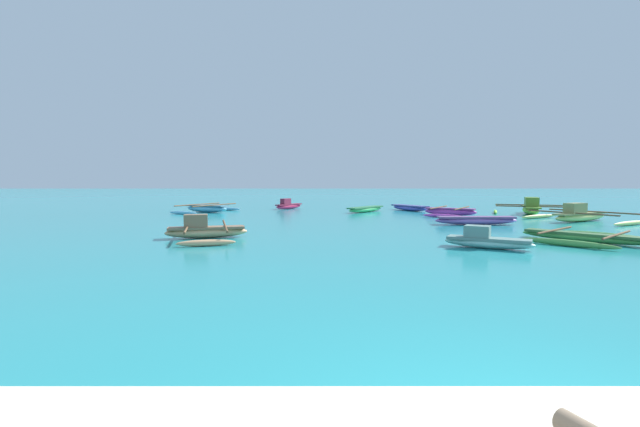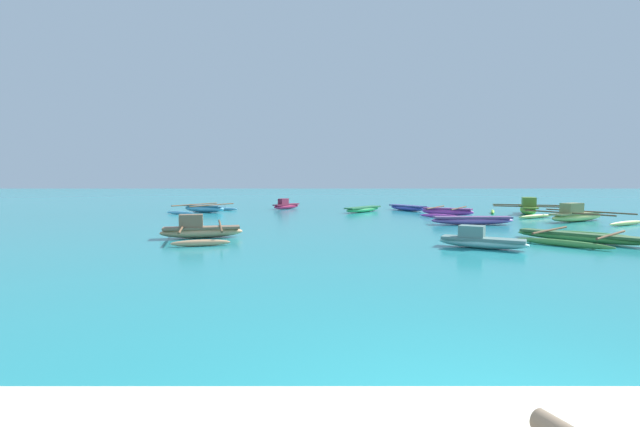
{
  "view_description": "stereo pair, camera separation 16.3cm",
  "coord_description": "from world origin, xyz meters",
  "px_view_note": "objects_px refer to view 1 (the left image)",
  "views": [
    {
      "loc": [
        -1.72,
        -2.63,
        1.91
      ],
      "look_at": [
        -1.63,
        19.76,
        0.25
      ],
      "focal_mm": 24.0,
      "sensor_mm": 36.0,
      "label": 1
    },
    {
      "loc": [
        -1.56,
        -2.63,
        1.91
      ],
      "look_at": [
        -1.63,
        19.76,
        0.25
      ],
      "focal_mm": 24.0,
      "sensor_mm": 36.0,
      "label": 2
    }
  ],
  "objects_px": {
    "moored_boat_7": "(286,205)",
    "moored_boat_6": "(484,240)",
    "moored_boat_10": "(529,208)",
    "moored_boat_4": "(474,220)",
    "moored_boat_5": "(364,209)",
    "moored_boat_2": "(582,237)",
    "moored_boat_1": "(203,230)",
    "moored_boat_8": "(578,215)",
    "moored_boat_0": "(408,208)",
    "moored_boat_9": "(205,208)",
    "moored_boat_3": "(448,212)"
  },
  "relations": [
    {
      "from": "moored_boat_7",
      "to": "moored_boat_6",
      "type": "bearing_deg",
      "value": -124.53
    },
    {
      "from": "moored_boat_6",
      "to": "moored_boat_10",
      "type": "distance_m",
      "value": 15.04
    },
    {
      "from": "moored_boat_4",
      "to": "moored_boat_5",
      "type": "relative_size",
      "value": 1.1
    },
    {
      "from": "moored_boat_2",
      "to": "moored_boat_1",
      "type": "bearing_deg",
      "value": -136.6
    },
    {
      "from": "moored_boat_7",
      "to": "moored_boat_5",
      "type": "bearing_deg",
      "value": -86.6
    },
    {
      "from": "moored_boat_2",
      "to": "moored_boat_8",
      "type": "xyz_separation_m",
      "value": [
        4.09,
        6.99,
        0.14
      ]
    },
    {
      "from": "moored_boat_6",
      "to": "moored_boat_8",
      "type": "xyz_separation_m",
      "value": [
        7.73,
        8.28,
        0.07
      ]
    },
    {
      "from": "moored_boat_4",
      "to": "moored_boat_7",
      "type": "distance_m",
      "value": 14.38
    },
    {
      "from": "moored_boat_0",
      "to": "moored_boat_5",
      "type": "xyz_separation_m",
      "value": [
        -3.07,
        -1.3,
        -0.01
      ]
    },
    {
      "from": "moored_boat_5",
      "to": "moored_boat_8",
      "type": "xyz_separation_m",
      "value": [
        9.64,
        -6.5,
        0.1
      ]
    },
    {
      "from": "moored_boat_6",
      "to": "moored_boat_0",
      "type": "bearing_deg",
      "value": 114.62
    },
    {
      "from": "moored_boat_0",
      "to": "moored_boat_9",
      "type": "distance_m",
      "value": 13.19
    },
    {
      "from": "moored_boat_0",
      "to": "moored_boat_10",
      "type": "bearing_deg",
      "value": 35.14
    },
    {
      "from": "moored_boat_1",
      "to": "moored_boat_7",
      "type": "relative_size",
      "value": 1.78
    },
    {
      "from": "moored_boat_3",
      "to": "moored_boat_10",
      "type": "distance_m",
      "value": 5.14
    },
    {
      "from": "moored_boat_4",
      "to": "moored_boat_9",
      "type": "relative_size",
      "value": 0.77
    },
    {
      "from": "moored_boat_6",
      "to": "moored_boat_8",
      "type": "relative_size",
      "value": 0.46
    },
    {
      "from": "moored_boat_0",
      "to": "moored_boat_8",
      "type": "relative_size",
      "value": 0.6
    },
    {
      "from": "moored_boat_6",
      "to": "moored_boat_9",
      "type": "relative_size",
      "value": 0.51
    },
    {
      "from": "moored_boat_1",
      "to": "moored_boat_8",
      "type": "xyz_separation_m",
      "value": [
        16.46,
        6.03,
        0.03
      ]
    },
    {
      "from": "moored_boat_1",
      "to": "moored_boat_4",
      "type": "distance_m",
      "value": 11.8
    },
    {
      "from": "moored_boat_4",
      "to": "moored_boat_9",
      "type": "height_order",
      "value": "moored_boat_9"
    },
    {
      "from": "moored_boat_2",
      "to": "moored_boat_6",
      "type": "distance_m",
      "value": 3.86
    },
    {
      "from": "moored_boat_1",
      "to": "moored_boat_10",
      "type": "height_order",
      "value": "moored_boat_10"
    },
    {
      "from": "moored_boat_3",
      "to": "moored_boat_7",
      "type": "bearing_deg",
      "value": -179.91
    },
    {
      "from": "moored_boat_5",
      "to": "moored_boat_7",
      "type": "height_order",
      "value": "moored_boat_7"
    },
    {
      "from": "moored_boat_1",
      "to": "moored_boat_5",
      "type": "height_order",
      "value": "moored_boat_1"
    },
    {
      "from": "moored_boat_6",
      "to": "moored_boat_8",
      "type": "height_order",
      "value": "moored_boat_8"
    },
    {
      "from": "moored_boat_7",
      "to": "moored_boat_9",
      "type": "bearing_deg",
      "value": 156.91
    },
    {
      "from": "moored_boat_0",
      "to": "moored_boat_7",
      "type": "height_order",
      "value": "moored_boat_7"
    },
    {
      "from": "moored_boat_2",
      "to": "moored_boat_10",
      "type": "xyz_separation_m",
      "value": [
        4.02,
        11.65,
        0.19
      ]
    },
    {
      "from": "moored_boat_5",
      "to": "moored_boat_0",
      "type": "bearing_deg",
      "value": -29.42
    },
    {
      "from": "moored_boat_4",
      "to": "moored_boat_6",
      "type": "xyz_separation_m",
      "value": [
        -2.17,
        -6.78,
        0.02
      ]
    },
    {
      "from": "moored_boat_5",
      "to": "moored_boat_10",
      "type": "bearing_deg",
      "value": -63.21
    },
    {
      "from": "moored_boat_8",
      "to": "moored_boat_10",
      "type": "xyz_separation_m",
      "value": [
        -0.07,
        4.66,
        0.05
      ]
    },
    {
      "from": "moored_boat_6",
      "to": "moored_boat_5",
      "type": "bearing_deg",
      "value": 126.11
    },
    {
      "from": "moored_boat_3",
      "to": "moored_boat_0",
      "type": "bearing_deg",
      "value": 140.59
    },
    {
      "from": "moored_boat_6",
      "to": "moored_boat_10",
      "type": "bearing_deg",
      "value": 88.13
    },
    {
      "from": "moored_boat_2",
      "to": "moored_boat_4",
      "type": "height_order",
      "value": "moored_boat_4"
    },
    {
      "from": "moored_boat_4",
      "to": "moored_boat_0",
      "type": "bearing_deg",
      "value": 95.82
    },
    {
      "from": "moored_boat_2",
      "to": "moored_boat_10",
      "type": "distance_m",
      "value": 12.32
    },
    {
      "from": "moored_boat_1",
      "to": "moored_boat_10",
      "type": "relative_size",
      "value": 0.97
    },
    {
      "from": "moored_boat_6",
      "to": "moored_boat_9",
      "type": "distance_m",
      "value": 18.88
    },
    {
      "from": "moored_boat_4",
      "to": "moored_boat_6",
      "type": "distance_m",
      "value": 7.11
    },
    {
      "from": "moored_boat_6",
      "to": "moored_boat_7",
      "type": "distance_m",
      "value": 19.15
    },
    {
      "from": "moored_boat_0",
      "to": "moored_boat_5",
      "type": "height_order",
      "value": "moored_boat_0"
    },
    {
      "from": "moored_boat_2",
      "to": "moored_boat_9",
      "type": "xyz_separation_m",
      "value": [
        -15.59,
        13.33,
        0.09
      ]
    },
    {
      "from": "moored_boat_3",
      "to": "moored_boat_6",
      "type": "height_order",
      "value": "moored_boat_6"
    },
    {
      "from": "moored_boat_5",
      "to": "moored_boat_3",
      "type": "bearing_deg",
      "value": -84.06
    },
    {
      "from": "moored_boat_2",
      "to": "moored_boat_7",
      "type": "height_order",
      "value": "moored_boat_7"
    }
  ]
}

